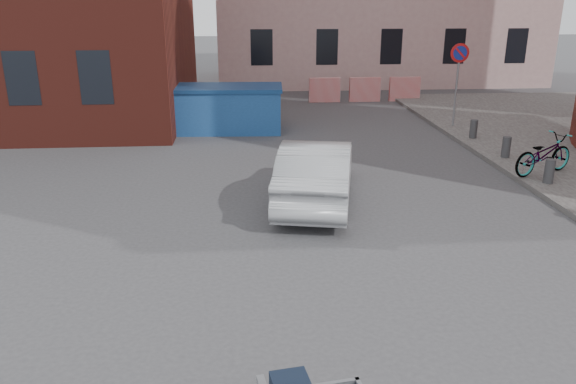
{
  "coord_description": "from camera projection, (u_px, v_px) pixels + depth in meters",
  "views": [
    {
      "loc": [
        -0.86,
        -8.26,
        4.09
      ],
      "look_at": [
        -0.18,
        0.38,
        1.1
      ],
      "focal_mm": 35.0,
      "sensor_mm": 36.0,
      "label": 1
    }
  ],
  "objects": [
    {
      "name": "ground",
      "position": [
        301.0,
        263.0,
        9.18
      ],
      "size": [
        120.0,
        120.0,
        0.0
      ],
      "primitive_type": "plane",
      "color": "#38383A",
      "rests_on": "ground"
    },
    {
      "name": "no_parking_sign",
      "position": [
        458.0,
        68.0,
        17.91
      ],
      "size": [
        0.6,
        0.09,
        2.65
      ],
      "color": "gray",
      "rests_on": "sidewalk"
    },
    {
      "name": "barriers",
      "position": [
        365.0,
        90.0,
        23.47
      ],
      "size": [
        4.7,
        0.18,
        1.0
      ],
      "color": "red",
      "rests_on": "ground"
    },
    {
      "name": "dumpster",
      "position": [
        228.0,
        108.0,
        18.15
      ],
      "size": [
        3.56,
        1.96,
        1.46
      ],
      "rotation": [
        0.0,
        0.0,
        -0.05
      ],
      "color": "#1F4F95",
      "rests_on": "ground"
    },
    {
      "name": "bollards",
      "position": [
        549.0,
        171.0,
        12.7
      ],
      "size": [
        0.22,
        9.02,
        0.55
      ],
      "color": "#3A3A3D",
      "rests_on": "sidewalk"
    },
    {
      "name": "bicycle",
      "position": [
        544.0,
        154.0,
        13.31
      ],
      "size": [
        1.92,
        1.29,
        0.95
      ],
      "primitive_type": "imported",
      "rotation": [
        0.0,
        0.0,
        1.97
      ],
      "color": "black",
      "rests_on": "sidewalk"
    },
    {
      "name": "silver_car",
      "position": [
        316.0,
        171.0,
        11.75
      ],
      "size": [
        2.19,
        4.26,
        1.34
      ],
      "primitive_type": "imported",
      "rotation": [
        0.0,
        0.0,
        2.94
      ],
      "color": "#9A9DA1",
      "rests_on": "ground"
    }
  ]
}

